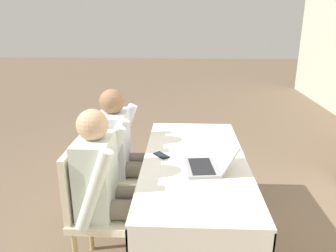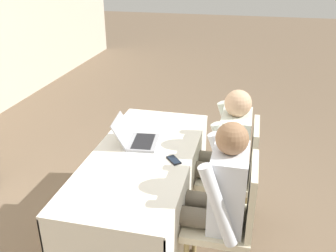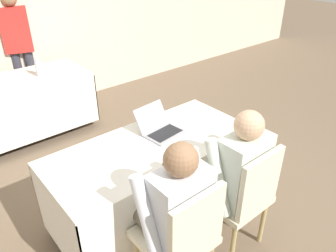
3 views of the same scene
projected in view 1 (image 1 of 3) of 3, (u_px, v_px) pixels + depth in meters
The scene contains 10 objects.
ground_plane at pixel (192, 242), 2.62m from camera, with size 24.00×24.00×0.00m, color brown.
conference_table_near at pixel (194, 181), 2.45m from camera, with size 1.65×0.75×0.73m.
laptop at pixel (209, 163), 2.22m from camera, with size 0.34×0.36×0.20m.
cell_phone at pixel (161, 155), 2.44m from camera, with size 0.14×0.13×0.01m.
paper_beside_laptop at pixel (196, 192), 1.93m from camera, with size 0.22×0.30×0.00m.
paper_centre_table at pixel (194, 158), 2.40m from camera, with size 0.29×0.35×0.00m.
chair_near_left at pixel (112, 167), 2.77m from camera, with size 0.44×0.44×0.92m.
chair_near_right at pixel (95, 204), 2.21m from camera, with size 0.44×0.44×0.92m.
person_checkered_shirt at pixel (124, 149), 2.71m from camera, with size 0.50×0.52×1.18m.
person_white_shirt at pixel (109, 184), 2.16m from camera, with size 0.50×0.52×1.18m.
Camera 1 is at (2.20, -0.10, 1.72)m, focal length 35.00 mm.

